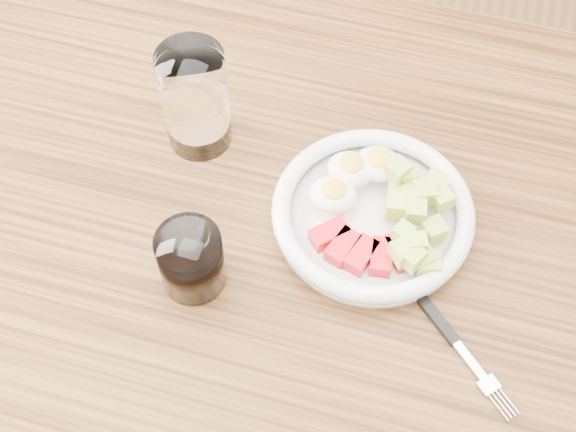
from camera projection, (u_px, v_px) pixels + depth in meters
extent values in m
plane|color=brown|center=(291.00, 426.00, 1.64)|extent=(4.00, 4.00, 0.00)
cube|color=brown|center=(29.00, 117.00, 1.61)|extent=(0.07, 0.07, 0.73)
cube|color=brown|center=(293.00, 245.00, 1.01)|extent=(1.50, 0.90, 0.04)
cylinder|color=white|center=(372.00, 219.00, 1.00)|extent=(0.24, 0.24, 0.01)
torus|color=white|center=(373.00, 212.00, 0.98)|extent=(0.25, 0.25, 0.02)
cube|color=red|center=(329.00, 234.00, 0.96)|extent=(0.05, 0.05, 0.02)
cube|color=red|center=(343.00, 247.00, 0.96)|extent=(0.04, 0.05, 0.02)
cube|color=red|center=(361.00, 255.00, 0.95)|extent=(0.04, 0.05, 0.02)
cube|color=red|center=(381.00, 257.00, 0.95)|extent=(0.03, 0.05, 0.02)
cube|color=red|center=(400.00, 252.00, 0.95)|extent=(0.05, 0.05, 0.02)
ellipsoid|color=white|center=(351.00, 169.00, 1.00)|extent=(0.06, 0.05, 0.03)
ellipsoid|color=yellow|center=(352.00, 163.00, 0.99)|extent=(0.03, 0.03, 0.01)
ellipsoid|color=white|center=(378.00, 164.00, 1.00)|extent=(0.06, 0.05, 0.03)
ellipsoid|color=yellow|center=(379.00, 158.00, 0.99)|extent=(0.03, 0.03, 0.01)
ellipsoid|color=white|center=(333.00, 195.00, 0.98)|extent=(0.06, 0.05, 0.03)
ellipsoid|color=yellow|center=(334.00, 189.00, 0.97)|extent=(0.03, 0.03, 0.01)
cube|color=#BBD250|center=(397.00, 206.00, 0.97)|extent=(0.03, 0.03, 0.03)
cube|color=#BBD250|center=(398.00, 171.00, 0.98)|extent=(0.03, 0.03, 0.02)
cube|color=#BBD250|center=(417.00, 243.00, 0.93)|extent=(0.03, 0.03, 0.02)
cube|color=#BBD250|center=(416.00, 212.00, 0.95)|extent=(0.03, 0.03, 0.02)
cube|color=#BBD250|center=(412.00, 257.00, 0.92)|extent=(0.03, 0.03, 0.02)
cube|color=#BBD250|center=(424.00, 259.00, 0.94)|extent=(0.03, 0.03, 0.02)
cube|color=#BBD250|center=(428.00, 264.00, 0.94)|extent=(0.03, 0.03, 0.03)
cube|color=#BBD250|center=(424.00, 193.00, 0.97)|extent=(0.03, 0.03, 0.03)
cube|color=#BBD250|center=(434.00, 230.00, 0.96)|extent=(0.04, 0.04, 0.03)
cube|color=#BBD250|center=(403.00, 252.00, 0.93)|extent=(0.04, 0.04, 0.03)
cube|color=#BBD250|center=(417.00, 199.00, 0.97)|extent=(0.03, 0.03, 0.02)
cube|color=#BBD250|center=(442.00, 199.00, 0.97)|extent=(0.03, 0.03, 0.02)
cube|color=#BBD250|center=(398.00, 192.00, 0.99)|extent=(0.03, 0.03, 0.02)
cube|color=#BBD250|center=(404.00, 233.00, 0.94)|extent=(0.03, 0.03, 0.02)
cube|color=#BBD250|center=(436.00, 185.00, 0.98)|extent=(0.03, 0.03, 0.03)
cube|color=#BBD250|center=(409.00, 176.00, 0.99)|extent=(0.03, 0.03, 0.02)
cube|color=#BBD250|center=(412.00, 195.00, 0.98)|extent=(0.04, 0.04, 0.03)
cube|color=black|center=(431.00, 311.00, 0.93)|extent=(0.08, 0.07, 0.01)
cube|color=silver|center=(471.00, 362.00, 0.90)|extent=(0.05, 0.04, 0.00)
cube|color=silver|center=(489.00, 385.00, 0.89)|extent=(0.03, 0.03, 0.00)
cylinder|color=silver|center=(499.00, 408.00, 0.87)|extent=(0.03, 0.02, 0.00)
cylinder|color=silver|center=(502.00, 405.00, 0.87)|extent=(0.03, 0.02, 0.00)
cylinder|color=silver|center=(506.00, 403.00, 0.87)|extent=(0.03, 0.02, 0.00)
cylinder|color=silver|center=(509.00, 401.00, 0.88)|extent=(0.03, 0.02, 0.00)
cylinder|color=white|center=(195.00, 99.00, 1.01)|extent=(0.09, 0.09, 0.15)
cylinder|color=white|center=(191.00, 260.00, 0.92)|extent=(0.08, 0.08, 0.09)
cylinder|color=black|center=(191.00, 261.00, 0.93)|extent=(0.07, 0.07, 0.07)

